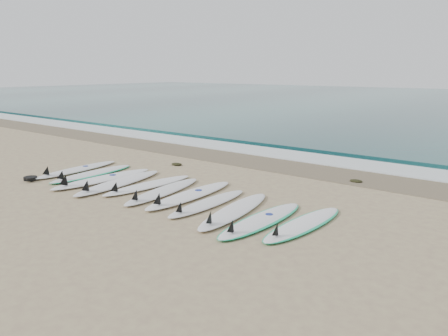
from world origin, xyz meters
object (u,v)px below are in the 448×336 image
Objects in this scene: surfboard_0 at (76,169)px; surfboard_5 at (162,191)px; leash_coil at (30,178)px; surfboard_10 at (303,224)px.

surfboard_5 is at bearing -6.19° from surfboard_0.
surfboard_0 is 1.25m from leash_coil.
surfboard_0 is at bearing 169.90° from surfboard_5.
leash_coil is (-3.41, -1.17, -0.01)m from surfboard_5.
surfboard_5 is at bearing 18.99° from leash_coil.
surfboard_5 is (3.37, -0.07, -0.00)m from surfboard_0.
surfboard_0 reaches higher than surfboard_5.
surfboard_10 is at bearing -4.82° from surfboard_0.
surfboard_5 is 3.42m from surfboard_10.
surfboard_10 is at bearing 10.46° from leash_coil.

